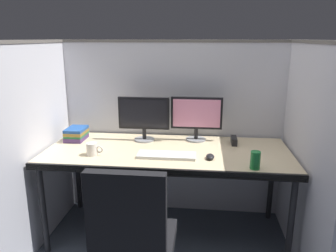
# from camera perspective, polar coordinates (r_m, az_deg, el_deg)

# --- Properties ---
(cubicle_partition_rear) EXTENTS (2.21, 0.06, 1.57)m
(cubicle_partition_rear) POSITION_cam_1_polar(r_m,az_deg,el_deg) (2.94, 0.84, -0.44)
(cubicle_partition_rear) COLOR silver
(cubicle_partition_rear) RESTS_ON ground
(cubicle_partition_left) EXTENTS (0.06, 1.41, 1.57)m
(cubicle_partition_left) POSITION_cam_1_polar(r_m,az_deg,el_deg) (2.72, -21.70, -2.88)
(cubicle_partition_left) COLOR silver
(cubicle_partition_left) RESTS_ON ground
(cubicle_partition_right) EXTENTS (0.06, 1.41, 1.57)m
(cubicle_partition_right) POSITION_cam_1_polar(r_m,az_deg,el_deg) (2.52, 22.78, -4.41)
(cubicle_partition_right) COLOR silver
(cubicle_partition_right) RESTS_ON ground
(desk) EXTENTS (1.90, 0.80, 0.74)m
(desk) POSITION_cam_1_polar(r_m,az_deg,el_deg) (2.54, -0.15, -5.36)
(desk) COLOR beige
(desk) RESTS_ON ground
(monitor_left) EXTENTS (0.43, 0.17, 0.37)m
(monitor_left) POSITION_cam_1_polar(r_m,az_deg,el_deg) (2.72, -4.27, 1.80)
(monitor_left) COLOR gray
(monitor_left) RESTS_ON desk
(monitor_right) EXTENTS (0.43, 0.17, 0.37)m
(monitor_right) POSITION_cam_1_polar(r_m,az_deg,el_deg) (2.72, 5.04, 1.82)
(monitor_right) COLOR gray
(monitor_right) RESTS_ON desk
(keyboard_main) EXTENTS (0.43, 0.15, 0.02)m
(keyboard_main) POSITION_cam_1_polar(r_m,az_deg,el_deg) (2.39, -0.26, -5.19)
(keyboard_main) COLOR silver
(keyboard_main) RESTS_ON desk
(computer_mouse) EXTENTS (0.06, 0.10, 0.04)m
(computer_mouse) POSITION_cam_1_polar(r_m,az_deg,el_deg) (2.37, 7.44, -5.38)
(computer_mouse) COLOR black
(computer_mouse) RESTS_ON desk
(soda_can) EXTENTS (0.07, 0.07, 0.12)m
(soda_can) POSITION_cam_1_polar(r_m,az_deg,el_deg) (2.24, 15.14, -5.85)
(soda_can) COLOR #197233
(soda_can) RESTS_ON desk
(book_stack) EXTENTS (0.16, 0.22, 0.11)m
(book_stack) POSITION_cam_1_polar(r_m,az_deg,el_deg) (2.87, -15.86, -1.34)
(book_stack) COLOR #4C3366
(book_stack) RESTS_ON desk
(red_stapler) EXTENTS (0.04, 0.15, 0.06)m
(red_stapler) POSITION_cam_1_polar(r_m,az_deg,el_deg) (2.73, 11.55, -2.53)
(red_stapler) COLOR black
(red_stapler) RESTS_ON desk
(coffee_mug) EXTENTS (0.13, 0.08, 0.09)m
(coffee_mug) POSITION_cam_1_polar(r_m,az_deg,el_deg) (2.47, -13.21, -4.00)
(coffee_mug) COLOR silver
(coffee_mug) RESTS_ON desk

